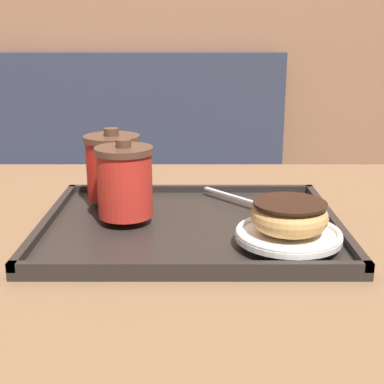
{
  "coord_description": "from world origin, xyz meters",
  "views": [
    {
      "loc": [
        0.01,
        -0.83,
        1.06
      ],
      "look_at": [
        0.01,
        -0.03,
        0.82
      ],
      "focal_mm": 50.0,
      "sensor_mm": 36.0,
      "label": 1
    }
  ],
  "objects_px": {
    "coffee_cup_front": "(126,181)",
    "spoon": "(256,202)",
    "coffee_cup_rear": "(114,166)",
    "donut_chocolate_glazed": "(291,216)"
  },
  "relations": [
    {
      "from": "donut_chocolate_glazed",
      "to": "spoon",
      "type": "height_order",
      "value": "donut_chocolate_glazed"
    },
    {
      "from": "donut_chocolate_glazed",
      "to": "coffee_cup_rear",
      "type": "bearing_deg",
      "value": 143.79
    },
    {
      "from": "coffee_cup_rear",
      "to": "donut_chocolate_glazed",
      "type": "bearing_deg",
      "value": -36.21
    },
    {
      "from": "coffee_cup_front",
      "to": "coffee_cup_rear",
      "type": "xyz_separation_m",
      "value": [
        -0.03,
        0.1,
        -0.0
      ]
    },
    {
      "from": "coffee_cup_front",
      "to": "spoon",
      "type": "xyz_separation_m",
      "value": [
        0.21,
        0.06,
        -0.05
      ]
    },
    {
      "from": "donut_chocolate_glazed",
      "to": "spoon",
      "type": "bearing_deg",
      "value": 100.34
    },
    {
      "from": "donut_chocolate_glazed",
      "to": "spoon",
      "type": "xyz_separation_m",
      "value": [
        -0.03,
        0.16,
        -0.03
      ]
    },
    {
      "from": "coffee_cup_front",
      "to": "spoon",
      "type": "distance_m",
      "value": 0.23
    },
    {
      "from": "coffee_cup_rear",
      "to": "spoon",
      "type": "bearing_deg",
      "value": -9.25
    },
    {
      "from": "coffee_cup_rear",
      "to": "spoon",
      "type": "xyz_separation_m",
      "value": [
        0.24,
        -0.04,
        -0.05
      ]
    }
  ]
}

